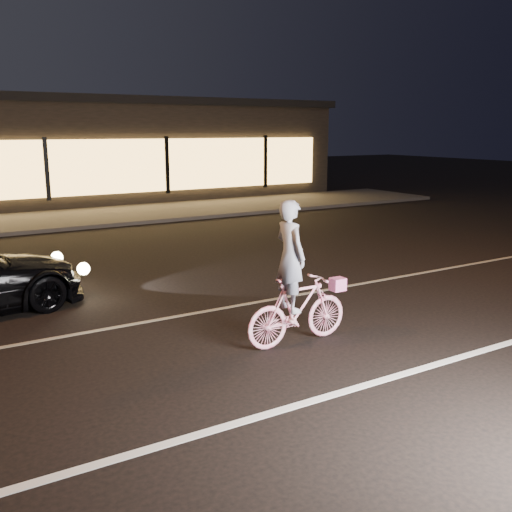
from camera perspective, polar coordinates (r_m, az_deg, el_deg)
ground at (r=7.95m, az=1.95°, el=-9.31°), size 90.00×90.00×0.00m
lane_stripe_near at (r=6.85m, az=8.95°, el=-13.20°), size 60.00×0.12×0.01m
lane_stripe_far at (r=9.59m, az=-4.55°, el=-5.44°), size 60.00×0.10×0.01m
sidewalk at (r=19.82m, az=-18.86°, el=3.48°), size 30.00×4.00×0.12m
storefront at (r=25.49m, az=-22.11°, el=9.84°), size 25.40×8.42×4.20m
cyclist at (r=7.94m, az=4.01°, el=-3.81°), size 1.63×0.56×2.05m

